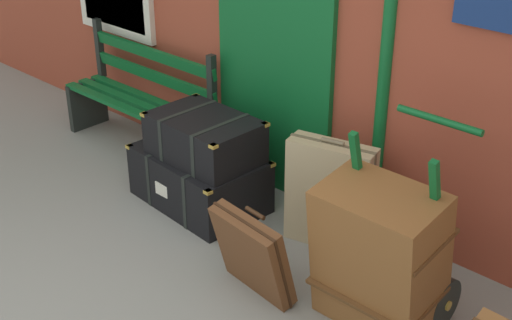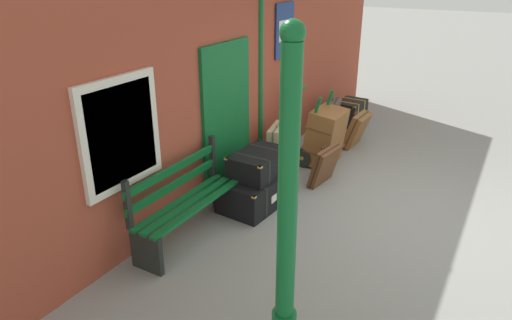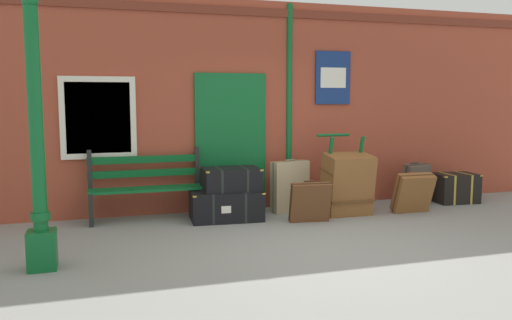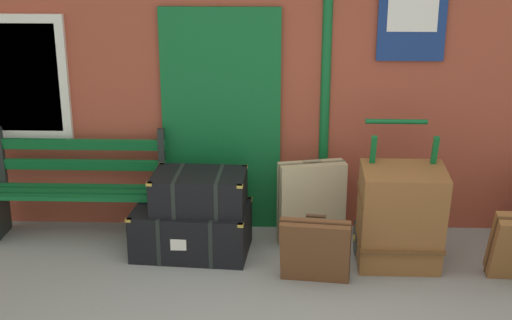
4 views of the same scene
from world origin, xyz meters
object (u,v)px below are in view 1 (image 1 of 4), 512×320
(suitcase_slate, at_px, (253,255))
(porters_trolley, at_px, (394,271))
(platform_bench, at_px, (141,102))
(suitcase_olive, at_px, (330,195))
(steamer_trunk_middle, at_px, (205,138))
(large_brown_trunk, at_px, (379,257))
(steamer_trunk_base, at_px, (200,178))

(suitcase_slate, bearing_deg, porters_trolley, 33.28)
(platform_bench, xyz_separation_m, suitcase_olive, (2.15, -0.09, -0.06))
(platform_bench, distance_m, suitcase_olive, 2.15)
(steamer_trunk_middle, relative_size, porters_trolley, 0.70)
(suitcase_olive, bearing_deg, steamer_trunk_middle, -166.61)
(porters_trolley, distance_m, suitcase_slate, 0.86)
(suitcase_slate, height_order, suitcase_olive, suitcase_olive)
(platform_bench, distance_m, steamer_trunk_middle, 1.21)
(porters_trolley, bearing_deg, platform_bench, 172.18)
(large_brown_trunk, distance_m, suitcase_olive, 0.87)
(steamer_trunk_middle, bearing_deg, porters_trolley, -2.33)
(steamer_trunk_base, bearing_deg, large_brown_trunk, -7.98)
(steamer_trunk_middle, height_order, suitcase_olive, suitcase_olive)
(platform_bench, relative_size, suitcase_slate, 2.70)
(large_brown_trunk, distance_m, suitcase_slate, 0.80)
(platform_bench, distance_m, large_brown_trunk, 2.93)
(platform_bench, distance_m, porters_trolley, 2.90)
(steamer_trunk_middle, bearing_deg, platform_bench, 164.36)
(large_brown_trunk, bearing_deg, suitcase_slate, -157.84)
(steamer_trunk_middle, bearing_deg, large_brown_trunk, -8.27)
(porters_trolley, bearing_deg, large_brown_trunk, -90.00)
(platform_bench, bearing_deg, suitcase_olive, -2.37)
(steamer_trunk_base, bearing_deg, suitcase_slate, -26.99)
(large_brown_trunk, xyz_separation_m, suitcase_slate, (-0.72, -0.29, -0.18))
(steamer_trunk_middle, relative_size, suitcase_slate, 1.40)
(steamer_trunk_middle, xyz_separation_m, suitcase_slate, (0.99, -0.54, -0.29))
(steamer_trunk_base, distance_m, suitcase_slate, 1.20)
(steamer_trunk_middle, bearing_deg, suitcase_olive, 13.39)
(porters_trolley, bearing_deg, suitcase_olive, 157.10)
(platform_bench, relative_size, suitcase_olive, 1.97)
(steamer_trunk_base, distance_m, steamer_trunk_middle, 0.38)
(platform_bench, height_order, steamer_trunk_base, platform_bench)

